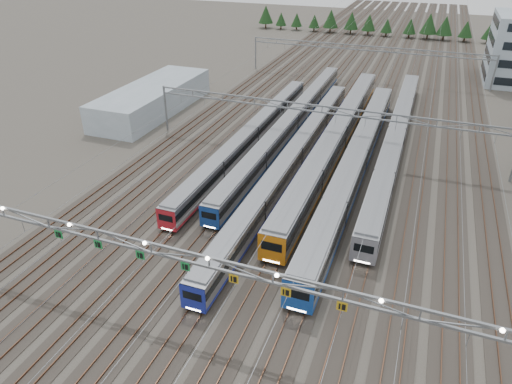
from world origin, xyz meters
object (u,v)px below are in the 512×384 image
(train_d, at_px, (337,136))
(gantry_near, at_px, (208,265))
(train_c, at_px, (294,157))
(train_e, at_px, (356,160))
(gantry_mid, at_px, (322,115))
(train_a, at_px, (251,135))
(train_b, at_px, (291,122))
(west_shed, at_px, (153,99))
(train_f, at_px, (396,137))
(gantry_far, at_px, (367,52))

(train_d, distance_m, gantry_near, 42.59)
(train_c, xyz_separation_m, train_e, (9.00, 1.59, 0.31))
(gantry_near, xyz_separation_m, gantry_mid, (0.05, 40.12, -0.70))
(train_a, bearing_deg, train_b, 60.15)
(west_shed, bearing_deg, train_c, -23.71)
(train_d, xyz_separation_m, train_f, (9.00, 3.52, -0.19))
(gantry_mid, bearing_deg, train_f, 26.71)
(train_c, bearing_deg, west_shed, 156.29)
(train_d, height_order, west_shed, west_shed)
(train_b, bearing_deg, west_shed, 177.88)
(train_b, relative_size, west_shed, 2.21)
(train_f, distance_m, gantry_near, 47.42)
(gantry_far, bearing_deg, train_c, -92.48)
(train_a, distance_m, west_shed, 25.79)
(train_a, bearing_deg, gantry_far, 76.36)
(gantry_near, relative_size, gantry_mid, 1.00)
(train_e, distance_m, train_f, 11.98)
(gantry_far, bearing_deg, train_b, -99.94)
(train_a, distance_m, gantry_near, 40.68)
(train_f, xyz_separation_m, gantry_mid, (-11.25, -5.66, 4.29))
(train_b, bearing_deg, train_f, -2.62)
(train_c, bearing_deg, train_f, 43.24)
(west_shed, bearing_deg, gantry_far, 46.58)
(gantry_near, bearing_deg, west_shed, 126.60)
(train_a, distance_m, train_f, 23.57)
(train_f, xyz_separation_m, gantry_near, (-11.30, -45.78, 4.99))
(train_b, distance_m, gantry_far, 39.36)
(train_d, bearing_deg, gantry_far, 93.00)
(train_d, distance_m, gantry_mid, 5.14)
(gantry_near, bearing_deg, train_c, 93.81)
(train_c, distance_m, gantry_far, 52.27)
(train_d, bearing_deg, train_c, -116.14)
(train_e, distance_m, gantry_far, 51.06)
(train_c, relative_size, train_e, 1.05)
(train_b, height_order, train_c, train_c)
(gantry_mid, bearing_deg, train_e, -38.89)
(train_a, relative_size, gantry_mid, 0.98)
(train_d, height_order, gantry_far, gantry_far)
(train_e, height_order, gantry_far, gantry_far)
(gantry_mid, distance_m, west_shed, 36.44)
(train_b, bearing_deg, gantry_mid, -43.85)
(gantry_mid, distance_m, gantry_far, 45.00)
(gantry_far, bearing_deg, west_shed, -133.42)
(train_e, bearing_deg, train_c, -169.99)
(train_b, distance_m, train_d, 10.00)
(gantry_near, distance_m, gantry_far, 85.12)
(train_d, xyz_separation_m, train_e, (4.50, -7.58, -0.03))
(train_a, xyz_separation_m, train_e, (18.00, -4.09, 0.37))
(train_e, bearing_deg, train_b, 138.54)
(train_c, xyz_separation_m, train_d, (4.50, 9.17, 0.33))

